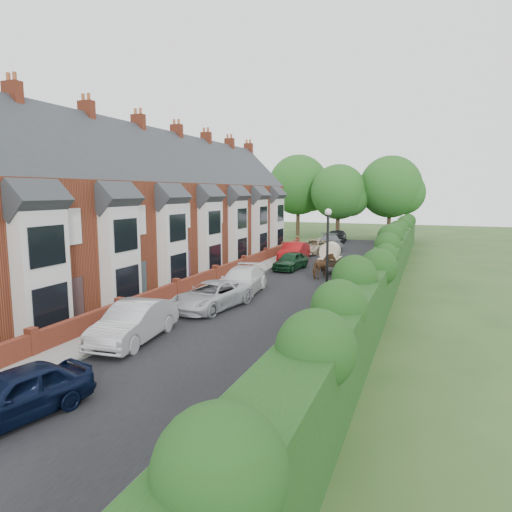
{
  "coord_description": "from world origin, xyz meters",
  "views": [
    {
      "loc": [
        7.82,
        -16.85,
        5.93
      ],
      "look_at": [
        -1.6,
        7.76,
        2.2
      ],
      "focal_mm": 32.0,
      "sensor_mm": 36.0,
      "label": 1
    }
  ],
  "objects": [
    {
      "name": "car_silver_b",
      "position": [
        -2.4,
        3.5,
        0.69
      ],
      "size": [
        3.05,
        5.27,
        1.38
      ],
      "primitive_type": "imported",
      "rotation": [
        0.0,
        0.0,
        -0.16
      ],
      "color": "#B9BBC1",
      "rests_on": "ground"
    },
    {
      "name": "lamppost",
      "position": [
        3.4,
        4.0,
        3.3
      ],
      "size": [
        0.32,
        0.32,
        5.16
      ],
      "color": "black",
      "rests_on": "ground"
    },
    {
      "name": "car_silver_a",
      "position": [
        -3.0,
        -2.17,
        0.79
      ],
      "size": [
        2.14,
        4.91,
        1.57
      ],
      "primitive_type": "imported",
      "rotation": [
        0.0,
        0.0,
        0.1
      ],
      "color": "#ADADB2",
      "rests_on": "ground"
    },
    {
      "name": "road",
      "position": [
        -0.5,
        11.0,
        0.01
      ],
      "size": [
        6.0,
        58.0,
        0.02
      ],
      "primitive_type": "cube",
      "color": "black",
      "rests_on": "ground"
    },
    {
      "name": "tree_far_left",
      "position": [
        -2.65,
        40.08,
        5.71
      ],
      "size": [
        7.14,
        6.8,
        9.29
      ],
      "color": "#332316",
      "rests_on": "ground"
    },
    {
      "name": "kerb_house_side",
      "position": [
        -3.55,
        11.0,
        0.07
      ],
      "size": [
        0.18,
        58.0,
        0.13
      ],
      "primitive_type": "cube",
      "color": "gray",
      "rests_on": "ground"
    },
    {
      "name": "kerb_hedge_side",
      "position": [
        2.55,
        11.0,
        0.07
      ],
      "size": [
        0.18,
        58.0,
        0.13
      ],
      "primitive_type": "cube",
      "color": "gray",
      "rests_on": "ground"
    },
    {
      "name": "car_red",
      "position": [
        -3.0,
        20.56,
        0.8
      ],
      "size": [
        1.73,
        4.86,
        1.6
      ],
      "primitive_type": "imported",
      "rotation": [
        0.0,
        0.0,
        0.01
      ],
      "color": "maroon",
      "rests_on": "ground"
    },
    {
      "name": "tree_far_back",
      "position": [
        -8.59,
        43.08,
        6.62
      ],
      "size": [
        8.4,
        8.0,
        10.82
      ],
      "color": "#332316",
      "rests_on": "ground"
    },
    {
      "name": "car_green",
      "position": [
        -2.0,
        16.2,
        0.69
      ],
      "size": [
        2.08,
        4.2,
        1.38
      ],
      "primitive_type": "imported",
      "rotation": [
        0.0,
        0.0,
        -0.11
      ],
      "color": "black",
      "rests_on": "ground"
    },
    {
      "name": "horse",
      "position": [
        1.1,
        13.68,
        0.84
      ],
      "size": [
        1.47,
        2.17,
        1.68
      ],
      "primitive_type": "imported",
      "rotation": [
        0.0,
        0.0,
        2.83
      ],
      "color": "#51331D",
      "rests_on": "ground"
    },
    {
      "name": "pavement_hedge_side",
      "position": [
        3.6,
        11.0,
        0.06
      ],
      "size": [
        2.2,
        58.0,
        0.12
      ],
      "primitive_type": "cube",
      "color": "gray",
      "rests_on": "ground"
    },
    {
      "name": "car_extra_far",
      "position": [
        -2.85,
        37.66,
        0.69
      ],
      "size": [
        1.99,
        4.19,
        1.39
      ],
      "primitive_type": "imported",
      "rotation": [
        0.0,
        0.0,
        -0.09
      ],
      "color": "black",
      "rests_on": "ground"
    },
    {
      "name": "car_white",
      "position": [
        -2.3,
        7.2,
        0.76
      ],
      "size": [
        2.7,
        5.47,
        1.53
      ],
      "primitive_type": "imported",
      "rotation": [
        0.0,
        0.0,
        0.11
      ],
      "color": "white",
      "rests_on": "ground"
    },
    {
      "name": "car_beige",
      "position": [
        -2.61,
        25.82,
        0.69
      ],
      "size": [
        3.1,
        5.26,
        1.37
      ],
      "primitive_type": "imported",
      "rotation": [
        0.0,
        0.0,
        -0.17
      ],
      "color": "#C2A98C",
      "rests_on": "ground"
    },
    {
      "name": "pavement_house_side",
      "position": [
        -4.35,
        11.0,
        0.06
      ],
      "size": [
        1.7,
        58.0,
        0.12
      ],
      "primitive_type": "cube",
      "color": "gray",
      "rests_on": "ground"
    },
    {
      "name": "hedge",
      "position": [
        5.4,
        11.0,
        1.6
      ],
      "size": [
        2.1,
        58.0,
        2.85
      ],
      "color": "#113813",
      "rests_on": "ground"
    },
    {
      "name": "terrace_row",
      "position": [
        -10.87,
        9.98,
        4.47
      ],
      "size": [
        9.05,
        40.5,
        11.5
      ],
      "color": "brown",
      "rests_on": "ground"
    },
    {
      "name": "ground",
      "position": [
        0.0,
        0.0,
        0.0
      ],
      "size": [
        140.0,
        140.0,
        0.0
      ],
      "primitive_type": "plane",
      "color": "#2D4C1E",
      "rests_on": "ground"
    },
    {
      "name": "horse_cart",
      "position": [
        1.1,
        15.82,
        1.3
      ],
      "size": [
        1.43,
        3.16,
        2.28
      ],
      "color": "black",
      "rests_on": "ground"
    },
    {
      "name": "car_black",
      "position": [
        -2.3,
        36.98,
        0.74
      ],
      "size": [
        2.2,
        4.49,
        1.47
      ],
      "primitive_type": "imported",
      "rotation": [
        0.0,
        0.0,
        0.11
      ],
      "color": "black",
      "rests_on": "ground"
    },
    {
      "name": "car_grey",
      "position": [
        -1.71,
        29.4,
        0.78
      ],
      "size": [
        3.47,
        5.77,
        1.57
      ],
      "primitive_type": "imported",
      "rotation": [
        0.0,
        0.0,
        0.25
      ],
      "color": "slate",
      "rests_on": "ground"
    },
    {
      "name": "tree_far_right",
      "position": [
        3.39,
        42.08,
        6.31
      ],
      "size": [
        7.98,
        7.6,
        10.31
      ],
      "color": "#332316",
      "rests_on": "ground"
    },
    {
      "name": "car_navy",
      "position": [
        -2.06,
        -8.62,
        0.69
      ],
      "size": [
        2.55,
        4.34,
        1.39
      ],
      "primitive_type": "imported",
      "rotation": [
        0.0,
        0.0,
        -0.24
      ],
      "color": "black",
      "rests_on": "ground"
    },
    {
      "name": "garden_wall_row",
      "position": [
        -5.35,
        10.0,
        0.46
      ],
      "size": [
        0.35,
        40.35,
        1.1
      ],
      "color": "brown",
      "rests_on": "ground"
    }
  ]
}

